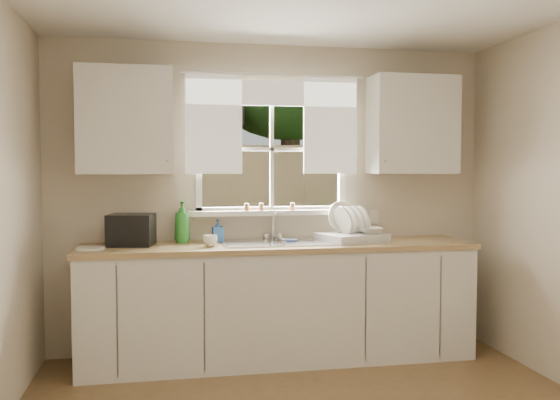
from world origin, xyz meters
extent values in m
cube|color=beige|center=(0.00, 2.00, 0.57)|extent=(3.60, 0.02, 1.15)
cube|color=beige|center=(0.00, 2.00, 2.33)|extent=(3.60, 0.02, 0.35)
cube|color=beige|center=(-1.20, 2.00, 1.65)|extent=(1.20, 0.02, 1.00)
cube|color=beige|center=(1.20, 2.00, 1.65)|extent=(1.20, 0.02, 1.00)
cube|color=white|center=(0.00, 2.02, 1.15)|extent=(1.30, 0.06, 0.05)
cube|color=white|center=(0.00, 2.02, 2.15)|extent=(1.30, 0.06, 0.05)
cube|color=white|center=(-0.60, 2.02, 1.65)|extent=(0.05, 0.06, 1.05)
cube|color=white|center=(0.60, 2.02, 1.65)|extent=(0.05, 0.06, 1.05)
cube|color=white|center=(0.00, 2.02, 1.65)|extent=(0.03, 0.04, 1.00)
cube|color=white|center=(0.00, 2.02, 1.65)|extent=(1.20, 0.04, 0.03)
cube|color=white|center=(0.00, 1.96, 1.13)|extent=(1.38, 0.14, 0.04)
cylinder|color=white|center=(0.00, 1.94, 2.25)|extent=(1.50, 0.02, 0.02)
cube|color=white|center=(-0.48, 1.95, 1.85)|extent=(0.45, 0.02, 0.80)
cube|color=white|center=(0.48, 1.95, 1.85)|extent=(0.45, 0.02, 0.80)
cube|color=white|center=(0.00, 1.95, 2.10)|extent=(1.40, 0.02, 0.20)
cube|color=silver|center=(0.00, 1.68, 0.43)|extent=(3.00, 0.62, 0.87)
cube|color=#A38351|center=(0.00, 1.68, 0.89)|extent=(3.04, 0.65, 0.04)
cube|color=silver|center=(-1.15, 1.82, 1.85)|extent=(0.70, 0.33, 0.80)
cube|color=silver|center=(1.15, 1.82, 1.85)|extent=(0.70, 0.33, 0.80)
cube|color=beige|center=(0.88, 1.99, 1.08)|extent=(0.08, 0.01, 0.12)
cylinder|color=brown|center=(-0.10, 1.94, 1.18)|extent=(0.04, 0.04, 0.06)
cylinder|color=brown|center=(0.16, 1.94, 1.18)|extent=(0.04, 0.04, 0.06)
cylinder|color=brown|center=(-0.22, 1.94, 1.18)|extent=(0.04, 0.04, 0.06)
cube|color=#335421|center=(0.00, 7.00, -0.02)|extent=(20.00, 10.00, 0.02)
cube|color=#957752|center=(0.00, 5.00, 0.90)|extent=(8.00, 0.10, 1.80)
cube|color=maroon|center=(-1.20, 8.50, 1.10)|extent=(3.00, 3.00, 2.20)
cube|color=black|center=(-1.20, 8.50, 2.35)|extent=(3.20, 3.20, 0.30)
cylinder|color=#423021|center=(1.40, 8.00, 1.60)|extent=(0.36, 0.36, 3.20)
sphere|color=#214716|center=(1.40, 8.00, 4.00)|extent=(4.00, 4.00, 4.00)
sphere|color=#214716|center=(0.30, 9.50, 4.50)|extent=(3.20, 3.20, 3.20)
cube|color=#B7B7BC|center=(0.00, 1.71, 0.83)|extent=(0.84, 0.46, 0.18)
cube|color=#B7B7BC|center=(0.00, 1.71, 0.92)|extent=(0.88, 0.50, 0.01)
cube|color=#B7B7BC|center=(0.00, 1.71, 0.89)|extent=(0.02, 0.41, 0.14)
cylinder|color=silver|center=(0.00, 1.96, 1.02)|extent=(0.03, 0.03, 0.22)
cylinder|color=silver|center=(0.00, 1.88, 1.13)|extent=(0.02, 0.18, 0.02)
sphere|color=silver|center=(-0.06, 1.96, 0.94)|extent=(0.05, 0.05, 0.05)
sphere|color=silver|center=(0.06, 1.96, 0.94)|extent=(0.05, 0.05, 0.05)
cube|color=silver|center=(0.60, 1.71, 0.94)|extent=(0.59, 0.52, 0.07)
cylinder|color=white|center=(0.55, 1.83, 1.10)|extent=(0.27, 0.16, 0.25)
cylinder|color=white|center=(0.51, 1.68, 1.09)|extent=(0.14, 0.23, 0.22)
cylinder|color=white|center=(0.57, 1.70, 1.09)|extent=(0.14, 0.23, 0.22)
cylinder|color=white|center=(0.63, 1.72, 1.09)|extent=(0.14, 0.23, 0.22)
cylinder|color=white|center=(0.68, 1.74, 1.09)|extent=(0.14, 0.23, 0.22)
imported|color=silver|center=(0.73, 1.67, 1.00)|extent=(0.20, 0.20, 0.05)
imported|color=#2D8A2D|center=(-0.74, 1.87, 1.07)|extent=(0.14, 0.14, 0.32)
imported|color=#3675CC|center=(-0.46, 1.88, 1.00)|extent=(0.09, 0.09, 0.18)
imported|color=beige|center=(-1.18, 1.79, 0.99)|extent=(0.13, 0.13, 0.16)
cylinder|color=white|center=(-1.40, 1.62, 0.92)|extent=(0.21, 0.21, 0.01)
imported|color=white|center=(-0.54, 1.61, 0.95)|extent=(0.12, 0.12, 0.08)
cube|color=black|center=(-1.12, 1.78, 1.03)|extent=(0.37, 0.33, 0.24)
camera|label=1|loc=(-0.84, -2.81, 1.50)|focal=38.00mm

